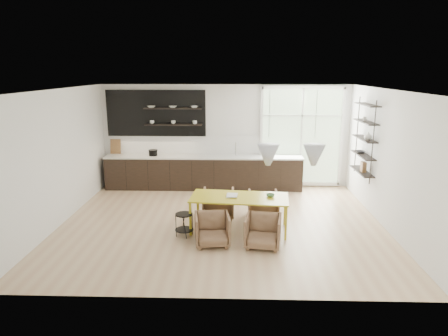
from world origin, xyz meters
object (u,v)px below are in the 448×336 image
Objects in this scene: armchair_back_right at (263,205)px; wire_stool at (184,222)px; dining_table at (239,199)px; armchair_back_left at (218,203)px; armchair_front_right at (263,231)px; armchair_front_left at (212,229)px.

armchair_back_right is 1.43× the size of wire_stool.
dining_table reaches higher than wire_stool.
armchair_front_right is (0.92, -1.53, -0.02)m from armchair_back_left.
armchair_back_right is (0.55, 0.75, -0.37)m from dining_table.
armchair_back_right is at bearing 94.62° from armchair_front_right.
armchair_front_left is 0.71m from wire_stool.
dining_table is 0.97m from armchair_front_left.
armchair_front_right is at bearing -55.36° from dining_table.
armchair_back_left is at bearing -0.83° from armchair_back_right.
armchair_back_right is at bearing 46.50° from armchair_front_left.
dining_table is 0.94m from armchair_back_left.
armchair_back_right is 1.55m from armchair_front_right.
armchair_front_right is 1.63m from wire_stool.
dining_table is 1.00m from armchair_back_right.
armchair_back_left is 1.02m from armchair_back_right.
dining_table reaches higher than armchair_front_right.
armchair_front_right is (0.45, -0.80, -0.37)m from dining_table.
armchair_back_left is 1.79m from armchair_front_right.
wire_stool is at bearing 139.49° from armchair_front_left.
dining_table reaches higher than armchair_back_right.
armchair_back_right reaches higher than armchair_front_right.
armchair_back_right is (1.02, 0.01, -0.02)m from armchair_back_left.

